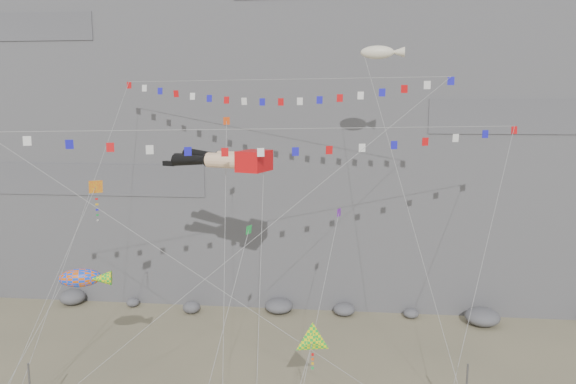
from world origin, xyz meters
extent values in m
cube|color=slate|center=(0.00, 32.00, 25.00)|extent=(80.00, 28.00, 50.00)
cube|color=red|center=(-0.12, 4.86, 15.34)|extent=(2.35, 2.75, 1.38)
cylinder|color=#FBCA9C|center=(-2.25, 4.85, 15.34)|extent=(2.54, 1.70, 1.02)
sphere|color=black|center=(-3.36, 5.22, 15.34)|extent=(0.93, 0.93, 0.93)
cone|color=black|center=(-4.67, 5.65, 15.26)|extent=(2.91, 1.69, 0.95)
cube|color=black|center=(-6.43, 6.24, 14.94)|extent=(0.98, 0.67, 0.34)
cylinder|color=#FBCA9C|center=(-1.82, 6.15, 15.34)|extent=(2.54, 1.70, 1.02)
sphere|color=black|center=(-2.92, 6.52, 15.34)|extent=(0.93, 0.93, 0.93)
cone|color=black|center=(-4.23, 6.96, 15.47)|extent=(2.93, 1.69, 1.02)
cube|color=black|center=(-5.99, 7.55, 15.37)|extent=(0.98, 0.67, 0.34)
cylinder|color=gray|center=(0.80, -1.18, 7.69)|extent=(0.03, 0.03, 19.58)
cylinder|color=gray|center=(-6.39, 2.81, 10.48)|extent=(0.03, 0.03, 29.44)
cylinder|color=gray|center=(6.74, 1.05, 8.80)|extent=(0.03, 0.03, 20.79)
cylinder|color=gray|center=(-12.05, -1.52, 6.95)|extent=(0.03, 0.03, 16.07)
cylinder|color=gray|center=(-12.75, -1.93, 4.12)|extent=(0.03, 0.03, 10.49)
cylinder|color=gray|center=(10.81, 3.74, 11.38)|extent=(0.03, 0.03, 25.89)
cylinder|color=gray|center=(-1.31, 0.57, 8.98)|extent=(0.03, 0.03, 22.38)
cylinder|color=gray|center=(4.35, 0.20, 5.87)|extent=(0.03, 0.03, 16.71)
cylinder|color=gray|center=(-0.85, -3.39, 5.74)|extent=(0.03, 0.03, 14.95)
camera|label=1|loc=(6.14, -32.02, 19.24)|focal=35.00mm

